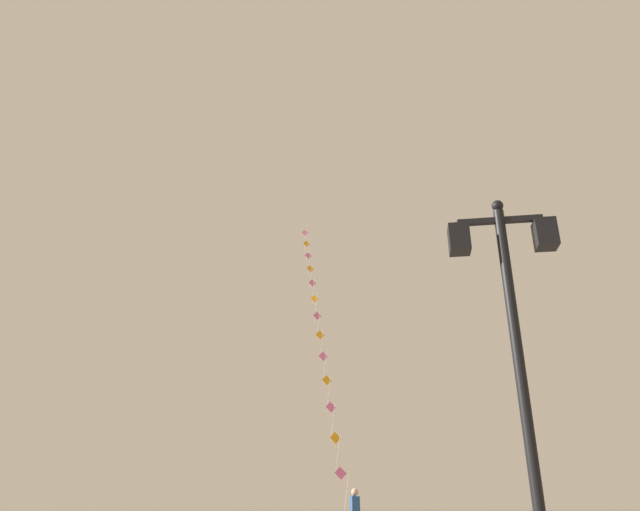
{
  "coord_description": "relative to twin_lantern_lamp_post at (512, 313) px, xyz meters",
  "views": [
    {
      "loc": [
        0.52,
        -0.19,
        1.42
      ],
      "look_at": [
        -1.89,
        16.28,
        8.5
      ],
      "focal_mm": 32.11,
      "sensor_mm": 36.0,
      "label": 1
    }
  ],
  "objects": [
    {
      "name": "kite_train",
      "position": [
        -5.61,
        20.68,
        6.0
      ],
      "size": [
        4.43,
        14.65,
        18.46
      ],
      "color": "brown",
      "rests_on": "ground_plane"
    },
    {
      "name": "twin_lantern_lamp_post",
      "position": [
        0.0,
        0.0,
        0.0
      ],
      "size": [
        1.42,
        0.28,
        5.26
      ],
      "color": "black",
      "rests_on": "ground_plane"
    }
  ]
}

